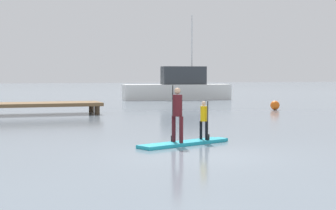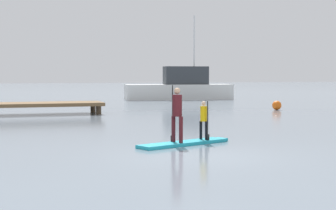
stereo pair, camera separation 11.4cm
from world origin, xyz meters
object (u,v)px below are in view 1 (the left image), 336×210
at_px(paddler_child_solo, 204,118).
at_px(mooring_buoy_near, 275,105).
at_px(paddler_adult, 177,111).
at_px(fishing_boat_white_large, 178,88).
at_px(paddleboard_near, 185,143).

relative_size(paddler_child_solo, mooring_buoy_near, 2.16).
bearing_deg(paddler_adult, paddler_child_solo, 21.23).
relative_size(paddler_adult, paddler_child_solo, 1.42).
height_order(fishing_boat_white_large, mooring_buoy_near, fishing_boat_white_large).
relative_size(paddleboard_near, mooring_buoy_near, 5.82).
relative_size(paddleboard_near, fishing_boat_white_large, 0.35).
relative_size(fishing_boat_white_large, mooring_buoy_near, 16.50).
relative_size(paddleboard_near, paddler_child_solo, 2.70).
relative_size(paddler_adult, fishing_boat_white_large, 0.19).
bearing_deg(fishing_boat_white_large, paddleboard_near, -108.85).
bearing_deg(paddleboard_near, mooring_buoy_near, 51.51).
xyz_separation_m(paddler_adult, fishing_boat_white_large, (9.62, 27.46, -0.03)).
xyz_separation_m(paddler_child_solo, fishing_boat_white_large, (8.62, 27.07, 0.23)).
bearing_deg(paddleboard_near, fishing_boat_white_large, 71.15).
distance_m(paddleboard_near, fishing_boat_white_large, 28.92).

